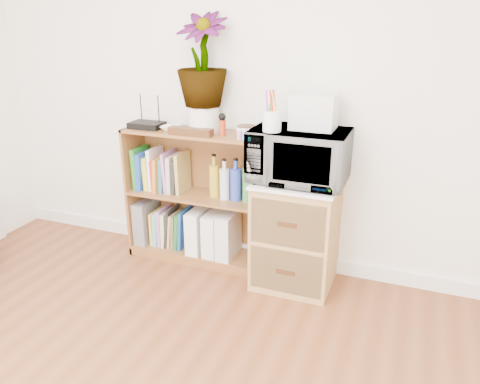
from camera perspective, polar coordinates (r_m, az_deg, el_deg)
The scene contains 21 objects.
skirting_board at distance 3.49m, azimuth 1.11°, elevation -7.16°, with size 4.00×0.02×0.10m, color white.
bookshelf at distance 3.32m, azimuth -5.35°, elevation -0.66°, with size 1.00×0.30×0.95m, color brown.
wicker_unit at distance 3.07m, azimuth 6.82°, elevation -5.13°, with size 0.50×0.45×0.70m, color #9E7542.
microwave at distance 2.87m, azimuth 7.20°, elevation 4.41°, with size 0.58×0.39×0.32m, color white.
pen_cup at distance 2.76m, azimuth 3.92°, elevation 8.62°, with size 0.11×0.11×0.12m, color white.
small_appliance at distance 2.85m, azimuth 9.02°, elevation 9.66°, with size 0.26×0.22×0.20m, color silver.
router at distance 3.33m, azimuth -11.28°, elevation 8.01°, with size 0.23×0.16×0.04m, color black.
white_bowl at distance 3.23m, azimuth -8.46°, elevation 7.70°, with size 0.13×0.13×0.03m, color white.
plant_pot at distance 3.16m, azimuth -4.44°, elevation 8.87°, with size 0.20×0.20×0.17m, color white.
potted_plant at distance 3.10m, azimuth -4.64°, elevation 15.75°, with size 0.33×0.33×0.59m, color #336C2B.
trinket_box at distance 3.08m, azimuth -6.04°, elevation 7.35°, with size 0.30×0.08×0.05m, color #3C2110.
kokeshi_doll at distance 3.05m, azimuth -2.18°, elevation 7.80°, with size 0.04×0.04×0.10m, color #A73014.
wooden_bowl at distance 3.04m, azimuth 0.78°, elevation 7.47°, with size 0.12×0.12×0.07m, color #3C1F10.
paint_jars at distance 2.94m, azimuth 0.50°, elevation 6.93°, with size 0.11×0.04×0.06m, color pink.
file_box at distance 3.61m, azimuth -11.28°, elevation -3.40°, with size 0.10×0.26×0.32m, color slate.
magazine_holder_left at distance 3.41m, azimuth -5.11°, elevation -4.63°, with size 0.10×0.25×0.31m, color white.
magazine_holder_mid at distance 3.36m, azimuth -3.16°, elevation -5.00°, with size 0.10×0.25×0.31m, color silver.
magazine_holder_right at distance 3.32m, azimuth -1.42°, elevation -5.18°, with size 0.10×0.26×0.33m, color silver.
cookbooks at distance 3.40m, azimuth -9.69°, elevation 2.46°, with size 0.37×0.20×0.30m.
liquor_bottles at distance 3.16m, azimuth -1.13°, elevation 1.58°, with size 0.32×0.07×0.31m.
lower_books at distance 3.52m, azimuth -8.41°, elevation -4.27°, with size 0.27×0.19×0.30m.
Camera 1 is at (1.05, -0.67, 1.66)m, focal length 35.00 mm.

